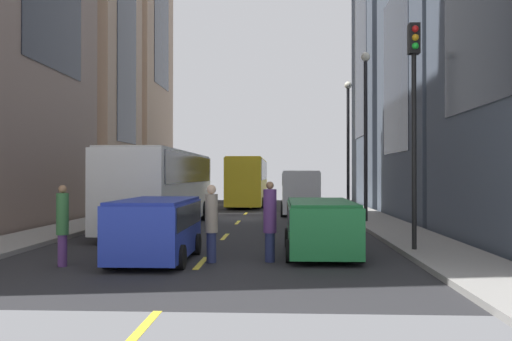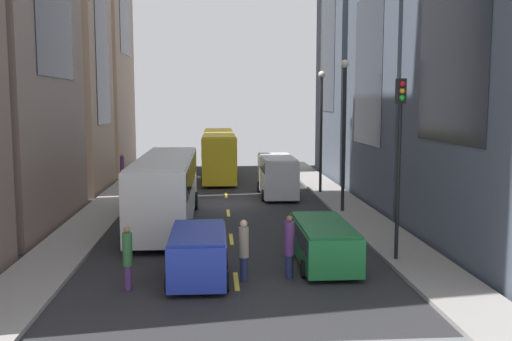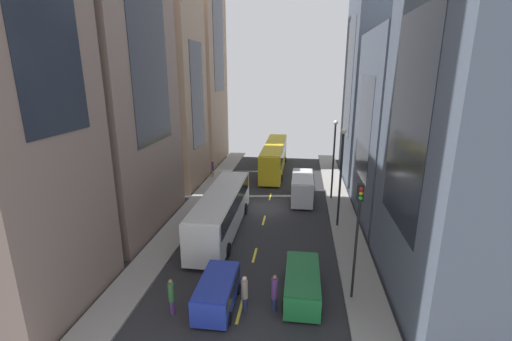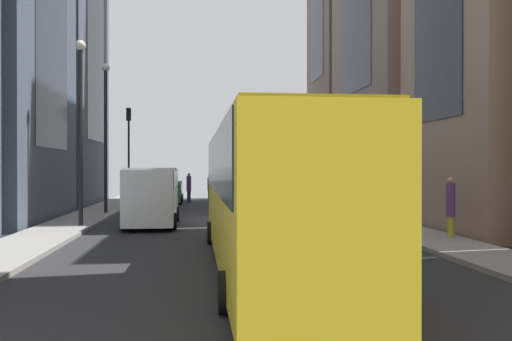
% 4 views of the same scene
% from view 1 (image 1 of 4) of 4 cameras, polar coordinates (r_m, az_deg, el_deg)
% --- Properties ---
extents(ground_plane, '(40.05, 40.05, 0.00)m').
position_cam_1_polar(ground_plane, '(29.25, -1.50, -5.07)').
color(ground_plane, '#28282B').
extents(sidewalk_west, '(2.35, 44.00, 0.15)m').
position_cam_1_polar(sidewalk_west, '(30.52, -14.48, -4.73)').
color(sidewalk_west, gray).
rests_on(sidewalk_west, ground).
extents(sidewalk_east, '(2.35, 44.00, 0.15)m').
position_cam_1_polar(sidewalk_east, '(29.55, 11.92, -4.87)').
color(sidewalk_east, gray).
rests_on(sidewalk_east, ground).
extents(lane_stripe_0, '(0.16, 2.00, 0.01)m').
position_cam_1_polar(lane_stripe_0, '(8.68, -12.06, -16.18)').
color(lane_stripe_0, yellow).
rests_on(lane_stripe_0, ground).
extents(lane_stripe_1, '(0.16, 2.00, 0.01)m').
position_cam_1_polar(lane_stripe_1, '(14.43, -5.90, -9.84)').
color(lane_stripe_1, yellow).
rests_on(lane_stripe_1, ground).
extents(lane_stripe_2, '(0.16, 2.00, 0.01)m').
position_cam_1_polar(lane_stripe_2, '(20.33, -3.36, -7.10)').
color(lane_stripe_2, yellow).
rests_on(lane_stripe_2, ground).
extents(lane_stripe_3, '(0.16, 2.00, 0.01)m').
position_cam_1_polar(lane_stripe_3, '(26.27, -1.98, -5.59)').
color(lane_stripe_3, yellow).
rests_on(lane_stripe_3, ground).
extents(lane_stripe_4, '(0.16, 2.00, 0.01)m').
position_cam_1_polar(lane_stripe_4, '(32.24, -1.11, -4.63)').
color(lane_stripe_4, yellow).
rests_on(lane_stripe_4, ground).
extents(lane_stripe_5, '(0.16, 2.00, 0.01)m').
position_cam_1_polar(lane_stripe_5, '(38.21, -0.51, -3.98)').
color(lane_stripe_5, yellow).
rests_on(lane_stripe_5, ground).
extents(lane_stripe_6, '(0.16, 2.00, 0.01)m').
position_cam_1_polar(lane_stripe_6, '(44.20, -0.08, -3.50)').
color(lane_stripe_6, yellow).
rests_on(lane_stripe_6, ground).
extents(lane_stripe_7, '(0.16, 2.00, 0.01)m').
position_cam_1_polar(lane_stripe_7, '(50.18, 0.25, -3.13)').
color(lane_stripe_7, yellow).
rests_on(lane_stripe_7, ground).
extents(building_west_2, '(9.48, 7.85, 19.98)m').
position_cam_1_polar(building_west_2, '(39.01, -20.44, 10.86)').
color(building_west_2, '#937760').
rests_on(building_west_2, ground).
extents(building_east_1, '(6.43, 10.75, 15.66)m').
position_cam_1_polar(building_east_1, '(30.53, 20.65, 9.90)').
color(building_east_1, '#4C5666').
rests_on(building_east_1, ground).
extents(building_east_2, '(7.59, 10.27, 23.36)m').
position_cam_1_polar(building_east_2, '(43.04, 16.21, 12.08)').
color(building_east_2, '#4C5666').
rests_on(building_east_2, ground).
extents(city_bus_white, '(2.80, 12.19, 3.35)m').
position_cam_1_polar(city_bus_white, '(24.04, -9.86, -1.28)').
color(city_bus_white, silver).
rests_on(city_bus_white, ground).
extents(streetcar_yellow, '(2.70, 14.61, 3.59)m').
position_cam_1_polar(streetcar_yellow, '(42.07, -0.76, -0.77)').
color(streetcar_yellow, yellow).
rests_on(streetcar_yellow, ground).
extents(delivery_van_white, '(2.25, 5.78, 2.58)m').
position_cam_1_polar(delivery_van_white, '(31.46, 4.72, -1.99)').
color(delivery_van_white, white).
rests_on(delivery_van_white, ground).
extents(car_blue_0, '(2.03, 4.01, 1.69)m').
position_cam_1_polar(car_blue_0, '(14.81, -10.67, -5.73)').
color(car_blue_0, '#2338AD').
rests_on(car_blue_0, ground).
extents(car_green_1, '(2.09, 4.77, 1.59)m').
position_cam_1_polar(car_green_1, '(15.92, 6.92, -5.57)').
color(car_green_1, '#1E7238').
rests_on(car_green_1, ground).
extents(pedestrian_walking_far, '(0.31, 0.31, 2.09)m').
position_cam_1_polar(pedestrian_walking_far, '(14.58, -20.04, -5.30)').
color(pedestrian_walking_far, '#593372').
rests_on(pedestrian_walking_far, ground).
extents(pedestrian_crossing_mid, '(0.31, 0.31, 2.10)m').
position_cam_1_polar(pedestrian_crossing_mid, '(39.05, -11.64, -2.04)').
color(pedestrian_crossing_mid, gold).
rests_on(pedestrian_crossing_mid, ground).
extents(pedestrian_crossing_near, '(0.36, 0.36, 2.17)m').
position_cam_1_polar(pedestrian_crossing_near, '(14.44, 1.50, -5.27)').
color(pedestrian_crossing_near, navy).
rests_on(pedestrian_crossing_near, ground).
extents(pedestrian_waiting_curb, '(0.34, 0.34, 2.09)m').
position_cam_1_polar(pedestrian_waiting_curb, '(14.36, -4.81, -5.41)').
color(pedestrian_waiting_curb, navy).
rests_on(pedestrian_waiting_curb, ground).
extents(traffic_light_near_corner, '(0.32, 0.44, 6.70)m').
position_cam_1_polar(traffic_light_near_corner, '(16.59, 16.60, 7.82)').
color(traffic_light_near_corner, black).
rests_on(traffic_light_near_corner, ground).
extents(streetlamp_near, '(0.44, 0.44, 8.07)m').
position_cam_1_polar(streetlamp_near, '(26.04, 11.67, 5.40)').
color(streetlamp_near, black).
rests_on(streetlamp_near, ground).
extents(streetlamp_far, '(0.44, 0.44, 7.83)m').
position_cam_1_polar(streetlamp_far, '(32.55, 9.85, 4.01)').
color(streetlamp_far, black).
rests_on(streetlamp_far, ground).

